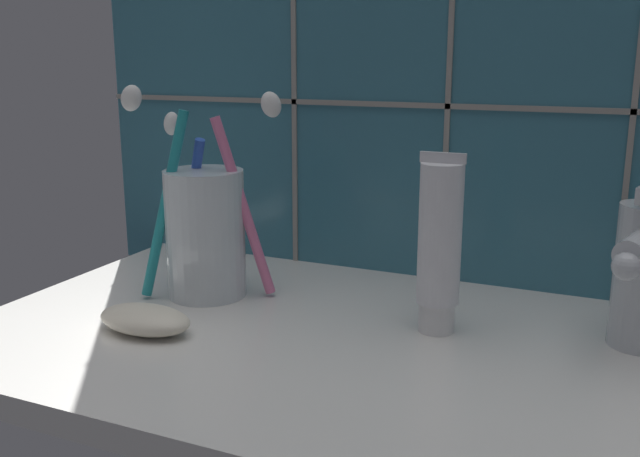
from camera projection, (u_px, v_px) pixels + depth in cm
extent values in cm
cube|color=silver|center=(362.00, 352.00, 54.55)|extent=(62.47, 35.63, 2.00)
cube|color=#336B7F|center=(436.00, 40.00, 64.95)|extent=(72.47, 1.50, 48.86)
cube|color=gray|center=(431.00, 106.00, 65.60)|extent=(72.47, 0.24, 0.50)
cube|color=gray|center=(294.00, 41.00, 69.78)|extent=(0.50, 0.24, 48.86)
cube|color=gray|center=(451.00, 40.00, 63.58)|extent=(0.50, 0.24, 48.86)
cylinder|color=silver|center=(205.00, 234.00, 63.27)|extent=(7.05, 7.05, 11.37)
cylinder|color=pink|center=(243.00, 207.00, 62.21)|extent=(5.35, 2.81, 15.86)
ellipsoid|color=white|center=(271.00, 105.00, 59.97)|extent=(2.56, 2.03, 2.58)
cylinder|color=blue|center=(190.00, 211.00, 65.23)|extent=(5.13, 2.92, 13.84)
ellipsoid|color=white|center=(172.00, 124.00, 65.17)|extent=(2.61, 2.11, 2.61)
cylinder|color=teal|center=(165.00, 205.00, 61.82)|extent=(4.54, 3.48, 16.39)
ellipsoid|color=white|center=(131.00, 98.00, 59.25)|extent=(2.53, 2.29, 2.54)
cylinder|color=white|center=(437.00, 316.00, 55.93)|extent=(2.83, 2.83, 2.40)
cylinder|color=white|center=(440.00, 234.00, 54.34)|extent=(3.33, 3.33, 10.92)
cube|color=silver|center=(443.00, 158.00, 52.93)|extent=(3.49, 0.36, 0.80)
cylinder|color=silver|center=(640.00, 246.00, 48.94)|extent=(3.41, 6.62, 2.08)
sphere|color=silver|center=(627.00, 266.00, 46.65)|extent=(1.94, 1.94, 1.94)
ellipsoid|color=silver|center=(145.00, 319.00, 55.60)|extent=(7.92, 4.49, 2.12)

